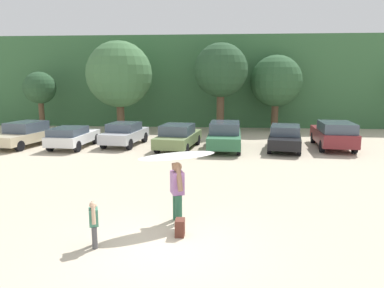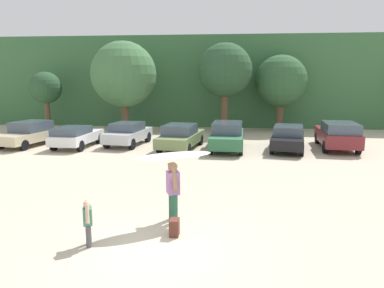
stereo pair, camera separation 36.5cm
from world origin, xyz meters
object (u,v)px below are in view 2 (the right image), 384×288
object	(u,v)px
parked_car_silver	(128,133)
parked_car_champagne	(31,133)
parked_car_forest_green	(227,135)
parked_car_olive_green	(181,136)
parked_car_black	(288,137)
person_child	(88,220)
surfboard_white	(174,156)
parked_car_white	(76,136)
parked_car_maroon	(338,135)
person_adult	(173,188)
backpack_dropped	(174,227)

from	to	relation	value
parked_car_silver	parked_car_champagne	bearing A→B (deg)	103.69
parked_car_forest_green	parked_car_olive_green	bearing A→B (deg)	94.50
parked_car_black	person_child	distance (m)	14.60
parked_car_olive_green	surfboard_white	bearing A→B (deg)	-164.58
parked_car_white	parked_car_maroon	xyz separation A→B (m)	(15.43, 0.95, 0.16)
parked_car_champagne	parked_car_forest_green	xyz separation A→B (m)	(12.15, -0.22, 0.07)
person_adult	person_child	size ratio (longest dim) A/B	1.51
parked_car_white	person_child	xyz separation A→B (m)	(5.67, -12.47, -0.05)
parked_car_champagne	parked_car_black	size ratio (longest dim) A/B	1.06
parked_car_white	parked_car_silver	bearing A→B (deg)	-66.60
parked_car_olive_green	parked_car_maroon	xyz separation A→B (m)	(9.11, 0.78, 0.12)
parked_car_olive_green	parked_car_black	bearing A→B (deg)	-78.64
person_child	surfboard_white	bearing A→B (deg)	-157.99
person_adult	surfboard_white	xyz separation A→B (m)	(0.03, -0.01, 0.96)
parked_car_forest_green	person_child	world-z (taller)	parked_car_forest_green
parked_car_forest_green	backpack_dropped	distance (m)	12.04
person_child	surfboard_white	distance (m)	2.85
parked_car_maroon	backpack_dropped	size ratio (longest dim) A/B	10.68
parked_car_maroon	person_adult	xyz separation A→B (m)	(-7.92, -11.68, 0.12)
parked_car_forest_green	backpack_dropped	world-z (taller)	parked_car_forest_green
parked_car_maroon	parked_car_black	bearing A→B (deg)	105.55
parked_car_olive_green	person_child	distance (m)	12.65
parked_car_forest_green	surfboard_white	world-z (taller)	surfboard_white
parked_car_black	parked_car_champagne	bearing A→B (deg)	100.66
person_child	parked_car_olive_green	bearing A→B (deg)	-113.58
parked_car_olive_green	surfboard_white	distance (m)	11.04
parked_car_champagne	parked_car_silver	world-z (taller)	parked_car_champagne
parked_car_white	surfboard_white	distance (m)	13.18
parked_car_silver	parked_car_white	bearing A→B (deg)	118.24
parked_car_white	parked_car_silver	size ratio (longest dim) A/B	0.98
parked_car_black	person_adult	distance (m)	12.22
parked_car_white	person_adult	distance (m)	13.10
surfboard_white	backpack_dropped	xyz separation A→B (m)	(0.15, -0.94, -1.72)
backpack_dropped	surfboard_white	bearing A→B (deg)	98.78
surfboard_white	parked_car_maroon	bearing A→B (deg)	-154.55
parked_car_forest_green	backpack_dropped	size ratio (longest dim) A/B	10.27
parked_car_champagne	parked_car_olive_green	world-z (taller)	parked_car_champagne
parked_car_olive_green	person_adult	distance (m)	10.96
parked_car_silver	parked_car_black	distance (m)	9.64
parked_car_olive_green	parked_car_forest_green	distance (m)	2.71
parked_car_white	parked_car_olive_green	distance (m)	6.31
parked_car_black	surfboard_white	world-z (taller)	surfboard_white
parked_car_champagne	parked_car_maroon	xyz separation A→B (m)	(18.55, 0.48, 0.12)
parked_car_silver	backpack_dropped	xyz separation A→B (m)	(4.79, -12.74, -0.52)
parked_car_olive_green	parked_car_maroon	bearing A→B (deg)	-76.07
person_adult	parked_car_silver	bearing A→B (deg)	-89.26
person_child	parked_car_silver	bearing A→B (deg)	-99.06
parked_car_champagne	person_adult	distance (m)	15.45
parked_car_forest_green	surfboard_white	xyz separation A→B (m)	(-1.49, -11.00, 1.12)
parked_car_olive_green	person_child	xyz separation A→B (m)	(-0.65, -12.64, -0.09)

